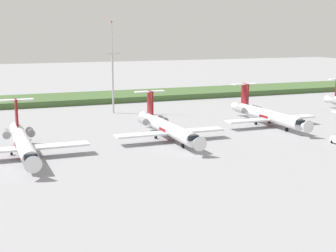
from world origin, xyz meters
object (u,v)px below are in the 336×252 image
regional_jet_third (167,128)px  antenna_mast (113,76)px  regional_jet_second (23,143)px  regional_jet_fourth (267,115)px

regional_jet_third → antenna_mast: size_ratio=1.25×
regional_jet_second → regional_jet_fourth: 57.48m
antenna_mast → regional_jet_second: bearing=-124.4°
regional_jet_fourth → regional_jet_third: bearing=-167.9°
regional_jet_second → regional_jet_fourth: bearing=9.4°
regional_jet_second → regional_jet_third: bearing=6.7°
regional_jet_second → regional_jet_third: 29.17m
regional_jet_second → regional_jet_third: size_ratio=1.00×
regional_jet_fourth → antenna_mast: antenna_mast is taller
regional_jet_third → antenna_mast: 37.82m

